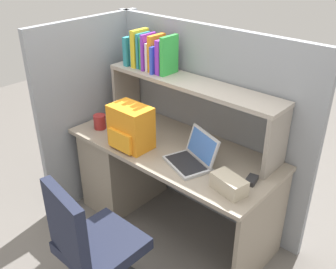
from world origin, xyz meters
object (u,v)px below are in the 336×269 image
at_px(backpack, 130,128).
at_px(paper_cup, 110,114).
at_px(snack_canister, 100,122).
at_px(office_chair, 95,256).
at_px(laptop, 193,157).
at_px(tissue_box, 229,184).
at_px(computer_mouse, 251,180).

relative_size(backpack, paper_cup, 3.92).
bearing_deg(paper_cup, snack_canister, -66.40).
bearing_deg(snack_canister, office_chair, -42.61).
height_order(backpack, paper_cup, backpack).
height_order(laptop, tissue_box, laptop).
relative_size(computer_mouse, tissue_box, 0.47).
distance_m(tissue_box, office_chair, 0.92).
bearing_deg(laptop, tissue_box, -15.16).
xyz_separation_m(snack_canister, office_chair, (0.77, -0.71, -0.39)).
bearing_deg(backpack, laptop, 13.26).
height_order(laptop, computer_mouse, laptop).
bearing_deg(laptop, office_chair, -97.85).
bearing_deg(computer_mouse, snack_canister, 175.78).
relative_size(laptop, backpack, 1.21).
height_order(backpack, snack_canister, backpack).
relative_size(paper_cup, snack_canister, 0.71).
relative_size(tissue_box, snack_canister, 1.94).
relative_size(laptop, snack_canister, 3.35).
bearing_deg(tissue_box, snack_canister, -167.91).
distance_m(paper_cup, office_chair, 1.28).
relative_size(backpack, office_chair, 0.34).
bearing_deg(office_chair, paper_cup, -37.50).
xyz_separation_m(computer_mouse, snack_canister, (-1.29, -0.16, 0.04)).
height_order(laptop, snack_canister, laptop).
xyz_separation_m(backpack, computer_mouse, (0.90, 0.19, -0.14)).
distance_m(computer_mouse, snack_canister, 1.30).
distance_m(backpack, paper_cup, 0.53).
xyz_separation_m(backpack, tissue_box, (0.84, 0.02, -0.10)).
xyz_separation_m(computer_mouse, paper_cup, (-1.37, 0.02, 0.02)).
xyz_separation_m(laptop, tissue_box, (0.36, -0.10, -0.00)).
bearing_deg(office_chair, laptop, -89.21).
height_order(paper_cup, tissue_box, tissue_box).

